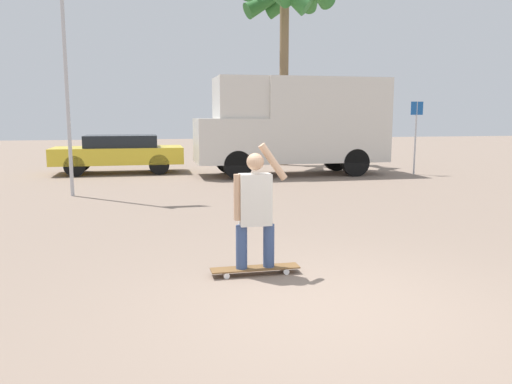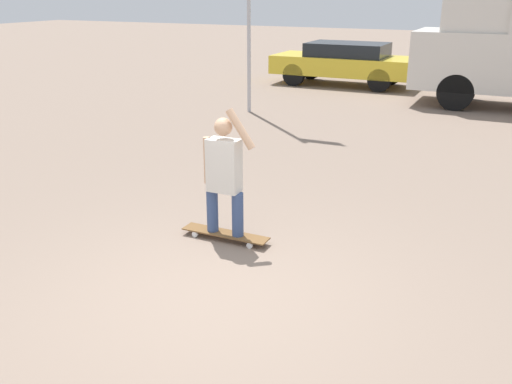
% 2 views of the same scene
% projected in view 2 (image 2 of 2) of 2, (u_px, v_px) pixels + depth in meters
% --- Properties ---
extents(ground_plane, '(80.00, 80.00, 0.00)m').
position_uv_depth(ground_plane, '(216.00, 295.00, 5.74)').
color(ground_plane, gray).
extents(skateboard, '(1.12, 0.23, 0.09)m').
position_uv_depth(skateboard, '(225.00, 234.00, 6.99)').
color(skateboard, brown).
rests_on(skateboard, ground_plane).
extents(person_skateboarder, '(0.67, 0.22, 1.56)m').
position_uv_depth(person_skateboarder, '(224.00, 171.00, 6.71)').
color(person_skateboarder, '#384C7A').
rests_on(person_skateboarder, skateboard).
extents(parked_car_yellow, '(4.40, 1.80, 1.32)m').
position_uv_depth(parked_car_yellow, '(344.00, 62.00, 17.97)').
color(parked_car_yellow, black).
rests_on(parked_car_yellow, ground_plane).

